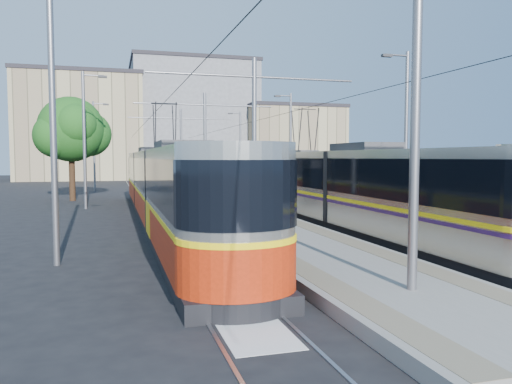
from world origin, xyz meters
name	(u,v)px	position (x,y,z in m)	size (l,w,h in m)	color
ground	(331,264)	(0.00, 0.00, 0.00)	(160.00, 160.00, 0.00)	black
platform	(214,205)	(0.00, 17.00, 0.15)	(4.00, 50.00, 0.30)	gray
tactile_strip_left	(191,203)	(-1.45, 17.00, 0.30)	(0.70, 50.00, 0.01)	gray
tactile_strip_right	(237,201)	(1.45, 17.00, 0.30)	(0.70, 50.00, 0.01)	gray
rails	(214,207)	(0.00, 17.00, 0.02)	(8.71, 70.00, 0.03)	gray
track_arrow	(232,304)	(-3.60, -3.00, 0.01)	(1.20, 5.00, 0.01)	silver
tram_left	(165,186)	(-3.60, 10.43, 1.71)	(2.43, 29.59, 5.50)	black
tram_right	(305,180)	(3.60, 11.16, 1.86)	(2.43, 32.04, 5.50)	black
catenary	(224,130)	(0.00, 14.15, 4.52)	(9.20, 70.00, 7.00)	slate
street_lamps	(202,141)	(0.00, 21.00, 4.18)	(15.18, 38.22, 8.00)	slate
shelter	(235,184)	(0.20, 12.42, 1.66)	(0.75, 1.20, 2.60)	black
tree	(76,131)	(-8.38, 24.28, 4.89)	(4.98, 4.60, 7.23)	#382314
building_left	(81,127)	(-10.00, 60.00, 7.19)	(16.32, 12.24, 14.37)	tan
building_centre	(192,120)	(6.00, 64.00, 8.75)	(18.36, 14.28, 17.47)	gray
building_right	(291,142)	(20.00, 58.00, 5.37)	(14.28, 10.20, 10.72)	tan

